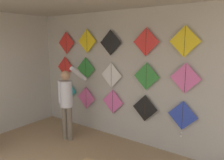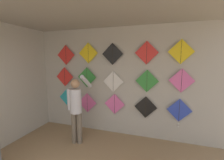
# 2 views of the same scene
# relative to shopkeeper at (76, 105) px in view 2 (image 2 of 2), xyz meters

# --- Properties ---
(back_panel) EXTENTS (5.25, 0.06, 2.80)m
(back_panel) POSITION_rel_shopkeeper_xyz_m (0.73, 0.79, 0.47)
(back_panel) COLOR #BCB7AD
(back_panel) RESTS_ON ground
(ceiling_slab) EXTENTS (5.25, 4.14, 0.04)m
(ceiling_slab) POSITION_rel_shopkeeper_xyz_m (0.73, -0.90, 1.89)
(ceiling_slab) COLOR #A8A399
(shopkeeper) EXTENTS (0.42, 0.60, 1.65)m
(shopkeeper) POSITION_rel_shopkeeper_xyz_m (0.00, 0.00, 0.00)
(shopkeeper) COLOR #726656
(shopkeeper) RESTS_ON ground
(kite_0) EXTENTS (0.55, 0.01, 0.55)m
(kite_0) POSITION_rel_shopkeeper_xyz_m (-0.71, 0.70, -0.04)
(kite_0) COLOR #28B2C6
(kite_1) EXTENTS (0.55, 0.01, 0.55)m
(kite_1) POSITION_rel_shopkeeper_xyz_m (-0.08, 0.70, -0.14)
(kite_1) COLOR pink
(kite_2) EXTENTS (0.55, 0.01, 0.55)m
(kite_2) POSITION_rel_shopkeeper_xyz_m (0.72, 0.70, -0.11)
(kite_2) COLOR pink
(kite_3) EXTENTS (0.55, 0.01, 0.55)m
(kite_3) POSITION_rel_shopkeeper_xyz_m (1.53, 0.70, -0.11)
(kite_3) COLOR black
(kite_4) EXTENTS (0.55, 0.04, 0.69)m
(kite_4) POSITION_rel_shopkeeper_xyz_m (2.29, 0.70, -0.13)
(kite_4) COLOR blue
(kite_5) EXTENTS (0.55, 0.01, 0.55)m
(kite_5) POSITION_rel_shopkeeper_xyz_m (-0.78, 0.70, 0.56)
(kite_5) COLOR red
(kite_6) EXTENTS (0.55, 0.01, 0.55)m
(kite_6) POSITION_rel_shopkeeper_xyz_m (-0.07, 0.70, 0.58)
(kite_6) COLOR #338C38
(kite_7) EXTENTS (0.55, 0.01, 0.55)m
(kite_7) POSITION_rel_shopkeeper_xyz_m (0.69, 0.70, 0.49)
(kite_7) COLOR white
(kite_8) EXTENTS (0.55, 0.01, 0.55)m
(kite_8) POSITION_rel_shopkeeper_xyz_m (1.54, 0.70, 0.55)
(kite_8) COLOR #338C38
(kite_9) EXTENTS (0.55, 0.01, 0.55)m
(kite_9) POSITION_rel_shopkeeper_xyz_m (2.30, 0.70, 0.59)
(kite_9) COLOR pink
(kite_10) EXTENTS (0.55, 0.01, 0.55)m
(kite_10) POSITION_rel_shopkeeper_xyz_m (-0.71, 0.70, 1.18)
(kite_10) COLOR red
(kite_11) EXTENTS (0.55, 0.01, 0.55)m
(kite_11) POSITION_rel_shopkeeper_xyz_m (-0.02, 0.70, 1.23)
(kite_11) COLOR yellow
(kite_12) EXTENTS (0.55, 0.01, 0.55)m
(kite_12) POSITION_rel_shopkeeper_xyz_m (0.66, 0.70, 1.20)
(kite_12) COLOR black
(kite_13) EXTENTS (0.55, 0.01, 0.55)m
(kite_13) POSITION_rel_shopkeeper_xyz_m (1.51, 0.70, 1.22)
(kite_13) COLOR red
(kite_14) EXTENTS (0.55, 0.01, 0.55)m
(kite_14) POSITION_rel_shopkeeper_xyz_m (2.26, 0.70, 1.23)
(kite_14) COLOR yellow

